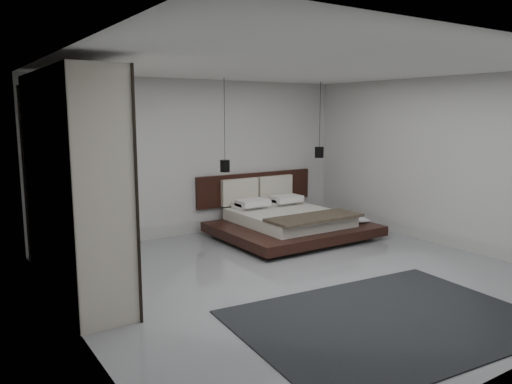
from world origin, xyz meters
TOP-DOWN VIEW (x-y plane):
  - floor at (0.00, 0.00)m, footprint 6.00×6.00m
  - ceiling at (0.00, 0.00)m, footprint 6.00×6.00m
  - wall_back at (0.00, 3.00)m, footprint 6.00×0.00m
  - wall_left at (-3.00, 0.00)m, footprint 0.00×6.00m
  - wall_right at (3.00, 0.00)m, footprint 0.00×6.00m
  - lattice_screen at (-2.95, 2.45)m, footprint 0.05×0.90m
  - bed at (1.21, 1.92)m, footprint 2.59×2.31m
  - book_lower at (2.27, 1.29)m, footprint 0.33×0.36m
  - book_upper at (2.26, 1.26)m, footprint 0.34×0.39m
  - pendant_left at (0.15, 2.31)m, footprint 0.17×0.17m
  - pendant_right at (2.27, 2.31)m, footprint 0.17×0.17m
  - wardrobe at (-2.70, 1.08)m, footprint 0.65×2.75m
  - rug at (-0.15, -1.70)m, footprint 3.36×2.53m

SIDE VIEW (x-z plane):
  - floor at x=0.00m, z-range 0.00..0.00m
  - rug at x=-0.15m, z-range 0.00..0.01m
  - book_lower at x=2.27m, z-range 0.24..0.27m
  - bed at x=1.21m, z-range -0.25..0.80m
  - book_upper at x=2.26m, z-range 0.27..0.29m
  - lattice_screen at x=-2.95m, z-range 0.00..2.60m
  - pendant_left at x=0.15m, z-range 0.51..2.11m
  - wardrobe at x=-2.70m, z-range 0.00..2.70m
  - wall_back at x=0.00m, z-range -1.60..4.40m
  - wall_left at x=-3.00m, z-range -1.60..4.40m
  - wall_right at x=3.00m, z-range -1.60..4.40m
  - pendant_right at x=2.27m, z-range 0.72..2.18m
  - ceiling at x=0.00m, z-range 2.80..2.80m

